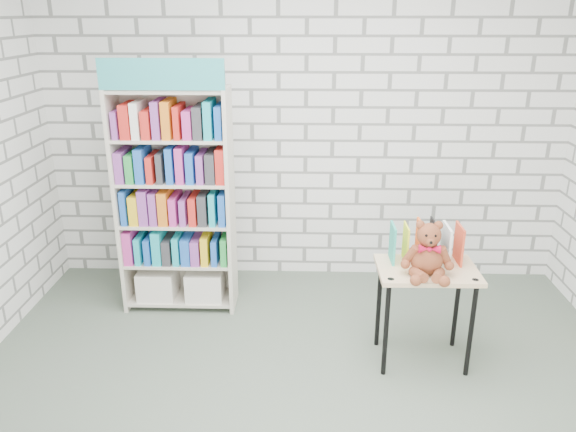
{
  "coord_description": "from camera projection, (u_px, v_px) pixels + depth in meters",
  "views": [
    {
      "loc": [
        -0.0,
        -2.8,
        2.32
      ],
      "look_at": [
        -0.12,
        0.95,
        0.94
      ],
      "focal_mm": 35.0,
      "sensor_mm": 36.0,
      "label": 1
    }
  ],
  "objects": [
    {
      "name": "teddy_bear",
      "position": [
        428.0,
        254.0,
        3.58
      ],
      "size": [
        0.34,
        0.31,
        0.36
      ],
      "color": "brown",
      "rests_on": "display_table"
    },
    {
      "name": "display_table",
      "position": [
        426.0,
        281.0,
        3.76
      ],
      "size": [
        0.66,
        0.47,
        0.71
      ],
      "color": "tan",
      "rests_on": "ground"
    },
    {
      "name": "room_shell",
      "position": [
        306.0,
        124.0,
        2.81
      ],
      "size": [
        4.52,
        4.02,
        2.81
      ],
      "color": "silver",
      "rests_on": "ground"
    },
    {
      "name": "table_books",
      "position": [
        426.0,
        243.0,
        3.78
      ],
      "size": [
        0.46,
        0.21,
        0.27
      ],
      "color": "teal",
      "rests_on": "display_table"
    },
    {
      "name": "ground",
      "position": [
        303.0,
        414.0,
        3.43
      ],
      "size": [
        4.5,
        4.5,
        0.0
      ],
      "primitive_type": "plane",
      "color": "#4C594B",
      "rests_on": "ground"
    },
    {
      "name": "bookshelf",
      "position": [
        176.0,
        200.0,
        4.41
      ],
      "size": [
        0.9,
        0.35,
        2.01
      ],
      "color": "beige",
      "rests_on": "ground"
    }
  ]
}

